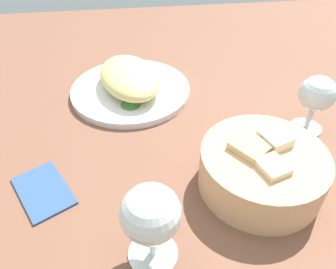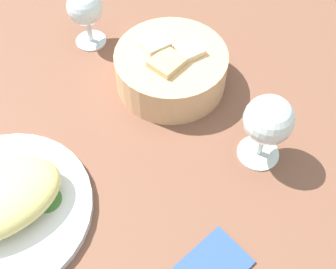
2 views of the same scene
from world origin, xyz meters
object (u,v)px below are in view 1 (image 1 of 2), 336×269
at_px(plate, 131,90).
at_px(wine_glass_near, 151,217).
at_px(wine_glass_far, 317,96).
at_px(bread_basket, 261,168).
at_px(folded_napkin, 43,190).

distance_m(plate, wine_glass_near, 0.41).
bearing_deg(wine_glass_far, wine_glass_near, -54.78).
height_order(plate, bread_basket, bread_basket).
distance_m(bread_basket, wine_glass_near, 0.21).
xyz_separation_m(wine_glass_near, folded_napkin, (-0.13, -0.16, -0.08)).
height_order(plate, folded_napkin, plate).
xyz_separation_m(bread_basket, folded_napkin, (-0.03, -0.34, -0.03)).
xyz_separation_m(plate, folded_napkin, (0.27, -0.15, -0.00)).
bearing_deg(wine_glass_far, bread_basket, -48.28).
bearing_deg(wine_glass_far, plate, -117.03).
relative_size(bread_basket, wine_glass_near, 1.54).
distance_m(bread_basket, wine_glass_far, 0.19).
relative_size(wine_glass_far, folded_napkin, 1.04).
relative_size(bread_basket, wine_glass_far, 1.71).
bearing_deg(bread_basket, wine_glass_near, -60.76).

